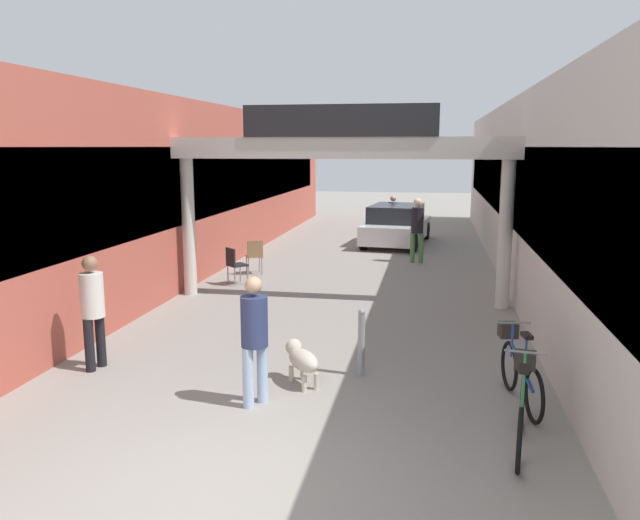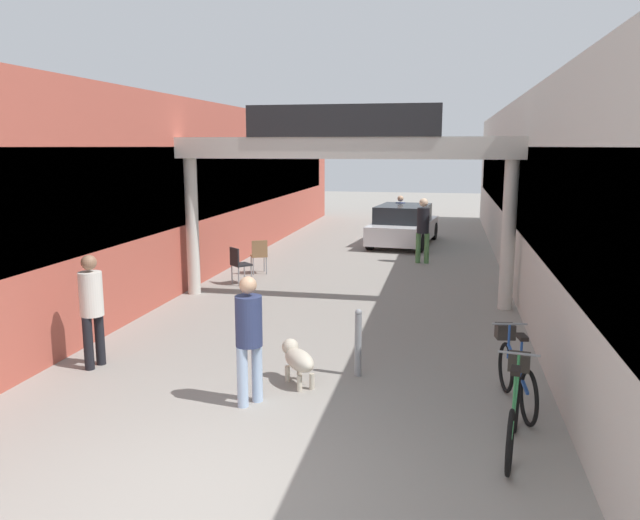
{
  "view_description": "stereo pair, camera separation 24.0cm",
  "coord_description": "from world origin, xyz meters",
  "px_view_note": "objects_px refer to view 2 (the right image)",
  "views": [
    {
      "loc": [
        1.9,
        -5.17,
        3.24
      ],
      "look_at": [
        0.0,
        5.32,
        1.3
      ],
      "focal_mm": 35.0,
      "sensor_mm": 36.0,
      "label": 1
    },
    {
      "loc": [
        2.14,
        -5.12,
        3.24
      ],
      "look_at": [
        0.0,
        5.32,
        1.3
      ],
      "focal_mm": 35.0,
      "sensor_mm": 36.0,
      "label": 2
    }
  ],
  "objects_px": {
    "bicycle_green_nearest": "(514,409)",
    "cafe_chair_wood_farther": "(259,253)",
    "pedestrian_carrying_crate": "(423,226)",
    "bicycle_blue_second": "(515,371)",
    "parked_car_white": "(403,225)",
    "pedestrian_with_dog": "(249,332)",
    "bollard_post_metal": "(358,342)",
    "cafe_chair_black_nearer": "(238,262)",
    "pedestrian_companion": "(92,304)",
    "dog_on_leash": "(297,359)",
    "pedestrian_elderly_walking": "(400,215)"
  },
  "relations": [
    {
      "from": "dog_on_leash",
      "to": "cafe_chair_black_nearer",
      "type": "xyz_separation_m",
      "value": [
        -2.87,
        5.88,
        0.18
      ]
    },
    {
      "from": "pedestrian_with_dog",
      "to": "cafe_chair_black_nearer",
      "type": "bearing_deg",
      "value": 110.07
    },
    {
      "from": "pedestrian_companion",
      "to": "cafe_chair_black_nearer",
      "type": "height_order",
      "value": "pedestrian_companion"
    },
    {
      "from": "bicycle_blue_second",
      "to": "parked_car_white",
      "type": "xyz_separation_m",
      "value": [
        -2.33,
        12.96,
        0.21
      ]
    },
    {
      "from": "bicycle_green_nearest",
      "to": "cafe_chair_black_nearer",
      "type": "height_order",
      "value": "bicycle_green_nearest"
    },
    {
      "from": "cafe_chair_black_nearer",
      "to": "cafe_chair_wood_farther",
      "type": "relative_size",
      "value": 1.0
    },
    {
      "from": "pedestrian_carrying_crate",
      "to": "cafe_chair_black_nearer",
      "type": "xyz_separation_m",
      "value": [
        -4.17,
        -3.67,
        -0.52
      ]
    },
    {
      "from": "bollard_post_metal",
      "to": "pedestrian_elderly_walking",
      "type": "bearing_deg",
      "value": 91.8
    },
    {
      "from": "pedestrian_with_dog",
      "to": "cafe_chair_wood_farther",
      "type": "distance_m",
      "value": 8.28
    },
    {
      "from": "pedestrian_elderly_walking",
      "to": "cafe_chair_wood_farther",
      "type": "height_order",
      "value": "pedestrian_elderly_walking"
    },
    {
      "from": "pedestrian_elderly_walking",
      "to": "cafe_chair_wood_farther",
      "type": "relative_size",
      "value": 1.78
    },
    {
      "from": "pedestrian_companion",
      "to": "pedestrian_elderly_walking",
      "type": "height_order",
      "value": "pedestrian_companion"
    },
    {
      "from": "pedestrian_carrying_crate",
      "to": "bicycle_blue_second",
      "type": "bearing_deg",
      "value": -80.82
    },
    {
      "from": "bicycle_blue_second",
      "to": "pedestrian_companion",
      "type": "bearing_deg",
      "value": 178.59
    },
    {
      "from": "pedestrian_elderly_walking",
      "to": "bollard_post_metal",
      "type": "xyz_separation_m",
      "value": [
        0.41,
        -13.13,
        -0.4
      ]
    },
    {
      "from": "cafe_chair_black_nearer",
      "to": "cafe_chair_wood_farther",
      "type": "xyz_separation_m",
      "value": [
        0.13,
        1.26,
        0.0
      ]
    },
    {
      "from": "pedestrian_companion",
      "to": "bollard_post_metal",
      "type": "distance_m",
      "value": 3.95
    },
    {
      "from": "pedestrian_with_dog",
      "to": "pedestrian_companion",
      "type": "height_order",
      "value": "pedestrian_companion"
    },
    {
      "from": "pedestrian_with_dog",
      "to": "pedestrian_carrying_crate",
      "type": "bearing_deg",
      "value": 80.47
    },
    {
      "from": "parked_car_white",
      "to": "pedestrian_carrying_crate",
      "type": "bearing_deg",
      "value": -76.9
    },
    {
      "from": "cafe_chair_wood_farther",
      "to": "parked_car_white",
      "type": "xyz_separation_m",
      "value": [
        3.28,
        5.72,
        0.1
      ]
    },
    {
      "from": "bollard_post_metal",
      "to": "parked_car_white",
      "type": "relative_size",
      "value": 0.24
    },
    {
      "from": "cafe_chair_black_nearer",
      "to": "parked_car_white",
      "type": "distance_m",
      "value": 7.77
    },
    {
      "from": "dog_on_leash",
      "to": "bicycle_blue_second",
      "type": "relative_size",
      "value": 0.47
    },
    {
      "from": "pedestrian_carrying_crate",
      "to": "bicycle_green_nearest",
      "type": "relative_size",
      "value": 1.09
    },
    {
      "from": "pedestrian_companion",
      "to": "bollard_post_metal",
      "type": "xyz_separation_m",
      "value": [
        3.89,
        0.43,
        -0.47
      ]
    },
    {
      "from": "cafe_chair_wood_farther",
      "to": "pedestrian_elderly_walking",
      "type": "bearing_deg",
      "value": 64.34
    },
    {
      "from": "pedestrian_with_dog",
      "to": "pedestrian_elderly_walking",
      "type": "distance_m",
      "value": 14.42
    },
    {
      "from": "pedestrian_companion",
      "to": "cafe_chair_wood_farther",
      "type": "distance_m",
      "value": 7.12
    },
    {
      "from": "pedestrian_carrying_crate",
      "to": "cafe_chair_black_nearer",
      "type": "height_order",
      "value": "pedestrian_carrying_crate"
    },
    {
      "from": "dog_on_leash",
      "to": "bicycle_green_nearest",
      "type": "relative_size",
      "value": 0.47
    },
    {
      "from": "cafe_chair_black_nearer",
      "to": "parked_car_white",
      "type": "height_order",
      "value": "parked_car_white"
    },
    {
      "from": "pedestrian_companion",
      "to": "dog_on_leash",
      "type": "bearing_deg",
      "value": -0.9
    },
    {
      "from": "cafe_chair_black_nearer",
      "to": "bollard_post_metal",
      "type": "bearing_deg",
      "value": -56.03
    },
    {
      "from": "bollard_post_metal",
      "to": "pedestrian_companion",
      "type": "bearing_deg",
      "value": -173.75
    },
    {
      "from": "dog_on_leash",
      "to": "cafe_chair_black_nearer",
      "type": "height_order",
      "value": "cafe_chair_black_nearer"
    },
    {
      "from": "bicycle_blue_second",
      "to": "pedestrian_with_dog",
      "type": "bearing_deg",
      "value": -168.18
    },
    {
      "from": "pedestrian_elderly_walking",
      "to": "bicycle_green_nearest",
      "type": "relative_size",
      "value": 0.94
    },
    {
      "from": "pedestrian_elderly_walking",
      "to": "bollard_post_metal",
      "type": "height_order",
      "value": "pedestrian_elderly_walking"
    },
    {
      "from": "bicycle_green_nearest",
      "to": "cafe_chair_wood_farther",
      "type": "bearing_deg",
      "value": 122.96
    },
    {
      "from": "bicycle_blue_second",
      "to": "parked_car_white",
      "type": "bearing_deg",
      "value": 100.19
    },
    {
      "from": "pedestrian_carrying_crate",
      "to": "parked_car_white",
      "type": "relative_size",
      "value": 0.44
    },
    {
      "from": "cafe_chair_wood_farther",
      "to": "pedestrian_companion",
      "type": "bearing_deg",
      "value": -93.04
    },
    {
      "from": "pedestrian_companion",
      "to": "parked_car_white",
      "type": "bearing_deg",
      "value": 74.09
    },
    {
      "from": "pedestrian_with_dog",
      "to": "pedestrian_elderly_walking",
      "type": "xyz_separation_m",
      "value": [
        0.79,
        14.4,
        -0.05
      ]
    },
    {
      "from": "pedestrian_with_dog",
      "to": "parked_car_white",
      "type": "height_order",
      "value": "pedestrian_with_dog"
    },
    {
      "from": "dog_on_leash",
      "to": "cafe_chair_wood_farther",
      "type": "xyz_separation_m",
      "value": [
        -2.74,
        7.15,
        0.18
      ]
    },
    {
      "from": "pedestrian_with_dog",
      "to": "bollard_post_metal",
      "type": "xyz_separation_m",
      "value": [
        1.21,
        1.26,
        -0.45
      ]
    },
    {
      "from": "pedestrian_companion",
      "to": "parked_car_white",
      "type": "height_order",
      "value": "pedestrian_companion"
    },
    {
      "from": "bicycle_green_nearest",
      "to": "parked_car_white",
      "type": "bearing_deg",
      "value": 98.86
    }
  ]
}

